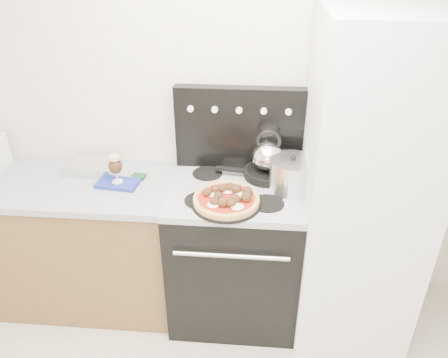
# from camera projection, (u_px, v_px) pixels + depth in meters

# --- Properties ---
(room_shell) EXTENTS (3.52, 3.01, 2.52)m
(room_shell) POSITION_uv_depth(u_px,v_px,m) (200.00, 235.00, 1.56)
(room_shell) COLOR beige
(room_shell) RESTS_ON ground
(base_cabinet) EXTENTS (1.45, 0.60, 0.86)m
(base_cabinet) POSITION_uv_depth(u_px,v_px,m) (65.00, 243.00, 2.82)
(base_cabinet) COLOR brown
(base_cabinet) RESTS_ON ground
(countertop) EXTENTS (1.48, 0.63, 0.04)m
(countertop) POSITION_uv_depth(u_px,v_px,m) (51.00, 183.00, 2.60)
(countertop) COLOR #A2A2AC
(countertop) RESTS_ON base_cabinet
(stove_body) EXTENTS (0.76, 0.65, 0.88)m
(stove_body) POSITION_uv_depth(u_px,v_px,m) (235.00, 254.00, 2.71)
(stove_body) COLOR black
(stove_body) RESTS_ON ground
(cooktop) EXTENTS (0.76, 0.65, 0.04)m
(cooktop) POSITION_uv_depth(u_px,v_px,m) (236.00, 191.00, 2.49)
(cooktop) COLOR #ADADB2
(cooktop) RESTS_ON stove_body
(backguard) EXTENTS (0.76, 0.08, 0.50)m
(backguard) POSITION_uv_depth(u_px,v_px,m) (239.00, 128.00, 2.59)
(backguard) COLOR black
(backguard) RESTS_ON cooktop
(fridge) EXTENTS (0.64, 0.68, 1.90)m
(fridge) POSITION_uv_depth(u_px,v_px,m) (363.00, 191.00, 2.39)
(fridge) COLOR silver
(fridge) RESTS_ON ground
(foil_sheet) EXTENTS (0.31, 0.24, 0.06)m
(foil_sheet) POSITION_uv_depth(u_px,v_px,m) (93.00, 166.00, 2.69)
(foil_sheet) COLOR white
(foil_sheet) RESTS_ON countertop
(oven_mitt) EXTENTS (0.25, 0.16, 0.02)m
(oven_mitt) POSITION_uv_depth(u_px,v_px,m) (118.00, 183.00, 2.54)
(oven_mitt) COLOR navy
(oven_mitt) RESTS_ON countertop
(beer_glass) EXTENTS (0.09, 0.09, 0.17)m
(beer_glass) POSITION_uv_depth(u_px,v_px,m) (116.00, 169.00, 2.49)
(beer_glass) COLOR #35200E
(beer_glass) RESTS_ON oven_mitt
(pizza_pan) EXTENTS (0.44, 0.44, 0.01)m
(pizza_pan) POSITION_uv_depth(u_px,v_px,m) (226.00, 203.00, 2.33)
(pizza_pan) COLOR black
(pizza_pan) RESTS_ON cooktop
(pizza) EXTENTS (0.38, 0.38, 0.05)m
(pizza) POSITION_uv_depth(u_px,v_px,m) (226.00, 198.00, 2.31)
(pizza) COLOR #ECAB57
(pizza) RESTS_ON pizza_pan
(skillet) EXTENTS (0.30, 0.30, 0.05)m
(skillet) POSITION_uv_depth(u_px,v_px,m) (267.00, 173.00, 2.57)
(skillet) COLOR black
(skillet) RESTS_ON cooktop
(tea_kettle) EXTENTS (0.22, 0.22, 0.21)m
(tea_kettle) POSITION_uv_depth(u_px,v_px,m) (268.00, 154.00, 2.51)
(tea_kettle) COLOR white
(tea_kettle) RESTS_ON skillet
(stock_pot) EXTENTS (0.25, 0.25, 0.18)m
(stock_pot) POSITION_uv_depth(u_px,v_px,m) (292.00, 176.00, 2.42)
(stock_pot) COLOR silver
(stock_pot) RESTS_ON cooktop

